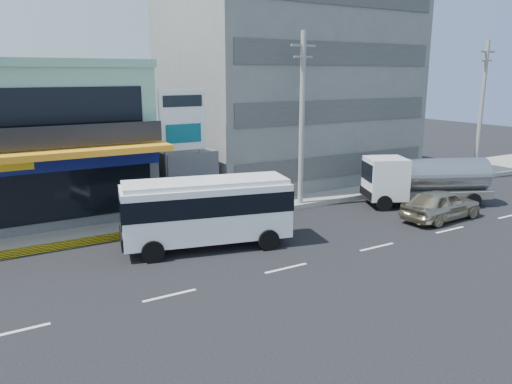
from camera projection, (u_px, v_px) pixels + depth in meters
ground at (286, 268)px, 20.24m from camera, size 120.00×120.00×0.00m
sidewalk at (267, 200)px, 30.63m from camera, size 70.00×5.00×0.30m
shop_building at (20, 144)px, 27.00m from camera, size 12.40×11.70×8.00m
concrete_building at (286, 83)px, 36.13m from camera, size 16.00×12.00×14.00m
gap_structure at (174, 175)px, 29.87m from camera, size 3.00×6.00×3.50m
satellite_dish at (180, 147)px, 28.61m from camera, size 1.50×1.50×0.15m
billboard at (183, 127)px, 26.54m from camera, size 2.60×0.18×6.90m
utility_pole_near at (302, 120)px, 28.22m from camera, size 1.60×0.30×10.00m
utility_pole_far at (481, 110)px, 36.17m from camera, size 1.60×0.30×10.00m
minibus at (206, 208)px, 22.27m from camera, size 7.83×4.05×3.13m
sedan at (441, 205)px, 26.80m from camera, size 5.05×2.25×1.69m
tanker_truck at (422, 180)px, 29.61m from camera, size 7.60×5.05×2.91m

